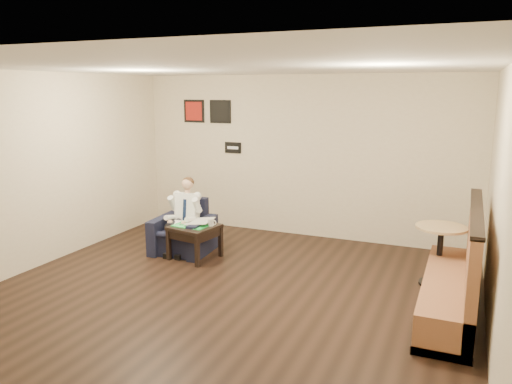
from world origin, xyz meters
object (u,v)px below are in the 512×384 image
at_px(side_table, 195,242).
at_px(smartphone, 205,223).
at_px(green_folder, 192,225).
at_px(banquette, 451,260).
at_px(cafe_table, 439,256).
at_px(seated_man, 179,219).
at_px(coffee_mug, 211,222).
at_px(armchair, 183,227).

bearing_deg(side_table, smartphone, 62.43).
distance_m(green_folder, banquette, 3.72).
distance_m(green_folder, cafe_table, 3.55).
relative_size(seated_man, smartphone, 7.01).
bearing_deg(smartphone, seated_man, -147.67).
distance_m(side_table, coffee_mug, 0.40).
distance_m(seated_man, banquette, 4.01).
bearing_deg(cafe_table, green_folder, -174.57).
bearing_deg(banquette, cafe_table, 101.34).
distance_m(coffee_mug, cafe_table, 3.28).
bearing_deg(green_folder, seated_man, 160.28).
height_order(armchair, coffee_mug, armchair).
relative_size(coffee_mug, cafe_table, 0.13).
height_order(green_folder, cafe_table, cafe_table).
height_order(green_folder, coffee_mug, coffee_mug).
relative_size(armchair, cafe_table, 1.05).
distance_m(seated_man, coffee_mug, 0.54).
bearing_deg(seated_man, banquette, -11.96).
height_order(armchair, seated_man, seated_man).
xyz_separation_m(armchair, smartphone, (0.41, -0.02, 0.11)).
height_order(armchair, banquette, banquette).
height_order(armchair, green_folder, armchair).
relative_size(coffee_mug, smartphone, 0.68).
distance_m(side_table, green_folder, 0.27).
bearing_deg(smartphone, green_folder, -103.96).
relative_size(seated_man, green_folder, 2.18).
bearing_deg(cafe_table, side_table, -174.78).
xyz_separation_m(seated_man, side_table, (0.32, -0.08, -0.30)).
distance_m(side_table, cafe_table, 3.52).
bearing_deg(side_table, cafe_table, 5.22).
height_order(side_table, banquette, banquette).
xyz_separation_m(side_table, smartphone, (0.09, 0.17, 0.26)).
bearing_deg(green_folder, banquette, -6.89).
relative_size(armchair, seated_man, 0.75).
xyz_separation_m(green_folder, cafe_table, (3.54, 0.34, -0.12)).
bearing_deg(green_folder, armchair, 144.16).
relative_size(coffee_mug, banquette, 0.05).
xyz_separation_m(green_folder, smartphone, (0.13, 0.19, -0.00)).
relative_size(side_table, coffee_mug, 5.79).
distance_m(coffee_mug, smartphone, 0.16).
bearing_deg(smartphone, banquette, 10.15).
bearing_deg(side_table, coffee_mug, 23.47).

